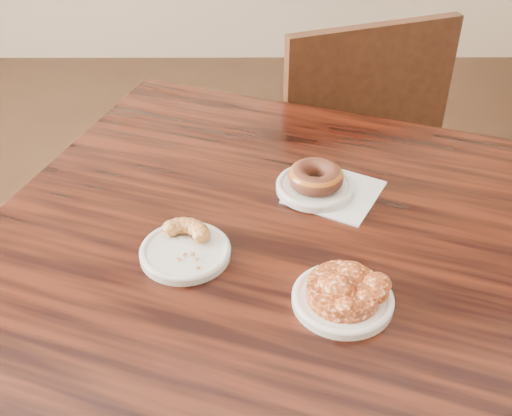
{
  "coord_description": "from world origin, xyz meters",
  "views": [
    {
      "loc": [
        0.03,
        -0.79,
        1.44
      ],
      "look_at": [
        0.03,
        0.07,
        0.8
      ],
      "focal_mm": 45.0,
      "sensor_mm": 36.0,
      "label": 1
    }
  ],
  "objects_px": {
    "apple_fritter": "(344,288)",
    "cruller_fragment": "(185,243)",
    "cafe_table": "(271,389)",
    "glazed_donut": "(316,177)",
    "chair_far": "(328,149)"
  },
  "relations": [
    {
      "from": "cafe_table",
      "to": "glazed_donut",
      "type": "distance_m",
      "value": 0.45
    },
    {
      "from": "apple_fritter",
      "to": "cruller_fragment",
      "type": "bearing_deg",
      "value": 156.07
    },
    {
      "from": "cafe_table",
      "to": "apple_fritter",
      "type": "bearing_deg",
      "value": -31.85
    },
    {
      "from": "apple_fritter",
      "to": "cruller_fragment",
      "type": "xyz_separation_m",
      "value": [
        -0.25,
        0.11,
        -0.0
      ]
    },
    {
      "from": "apple_fritter",
      "to": "cruller_fragment",
      "type": "height_order",
      "value": "apple_fritter"
    },
    {
      "from": "cruller_fragment",
      "to": "chair_far",
      "type": "bearing_deg",
      "value": 67.91
    },
    {
      "from": "chair_far",
      "to": "glazed_donut",
      "type": "height_order",
      "value": "chair_far"
    },
    {
      "from": "chair_far",
      "to": "cafe_table",
      "type": "bearing_deg",
      "value": 58.42
    },
    {
      "from": "glazed_donut",
      "to": "cruller_fragment",
      "type": "relative_size",
      "value": 0.99
    },
    {
      "from": "glazed_donut",
      "to": "chair_far",
      "type": "bearing_deg",
      "value": 80.62
    },
    {
      "from": "cafe_table",
      "to": "chair_far",
      "type": "distance_m",
      "value": 0.82
    },
    {
      "from": "chair_far",
      "to": "glazed_donut",
      "type": "relative_size",
      "value": 8.74
    },
    {
      "from": "cafe_table",
      "to": "cruller_fragment",
      "type": "xyz_separation_m",
      "value": [
        -0.15,
        -0.02,
        0.4
      ]
    },
    {
      "from": "apple_fritter",
      "to": "cafe_table",
      "type": "bearing_deg",
      "value": 128.27
    },
    {
      "from": "chair_far",
      "to": "cruller_fragment",
      "type": "bearing_deg",
      "value": 49.4
    }
  ]
}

